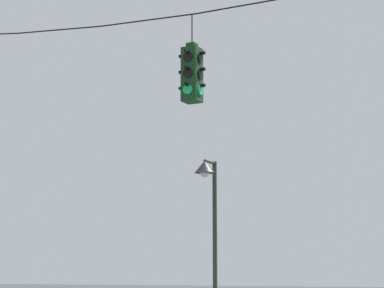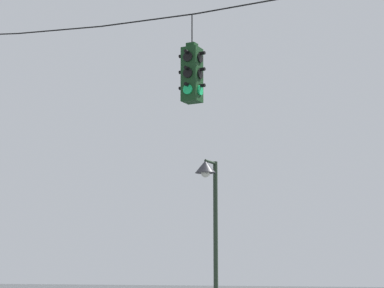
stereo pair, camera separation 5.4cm
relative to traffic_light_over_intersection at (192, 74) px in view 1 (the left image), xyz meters
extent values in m
cylinder|color=black|center=(-3.39, 0.00, 1.44)|extent=(2.32, 0.03, 0.22)
cylinder|color=black|center=(-1.08, 0.00, 1.30)|extent=(2.32, 0.03, 0.13)
cylinder|color=black|center=(1.24, 0.00, 1.25)|extent=(2.31, 0.03, 0.03)
cube|color=#143819|center=(0.00, 0.00, -0.02)|extent=(0.34, 0.34, 1.12)
cube|color=#143819|center=(0.00, 0.00, 0.59)|extent=(0.19, 0.19, 0.10)
cylinder|color=black|center=(0.00, 0.00, 0.95)|extent=(0.02, 0.02, 0.62)
cylinder|color=black|center=(0.00, -0.19, 0.31)|extent=(0.20, 0.03, 0.20)
cylinder|color=black|center=(0.00, -0.23, 0.40)|extent=(0.07, 0.12, 0.07)
cylinder|color=black|center=(0.00, -0.19, -0.02)|extent=(0.20, 0.03, 0.20)
cylinder|color=black|center=(0.00, -0.23, 0.07)|extent=(0.07, 0.12, 0.07)
cylinder|color=#19C666|center=(0.00, -0.19, -0.35)|extent=(0.20, 0.03, 0.20)
cylinder|color=black|center=(0.00, -0.23, -0.26)|extent=(0.07, 0.12, 0.07)
cylinder|color=black|center=(0.00, 0.18, 0.31)|extent=(0.20, 0.03, 0.20)
cylinder|color=black|center=(0.00, 0.23, 0.40)|extent=(0.07, 0.12, 0.07)
cylinder|color=black|center=(0.00, 0.18, -0.02)|extent=(0.20, 0.03, 0.20)
cylinder|color=black|center=(0.00, 0.23, 0.07)|extent=(0.07, 0.12, 0.07)
cylinder|color=#19C666|center=(0.00, 0.18, -0.35)|extent=(0.20, 0.03, 0.20)
cylinder|color=black|center=(0.00, 0.23, -0.26)|extent=(0.07, 0.12, 0.07)
cylinder|color=black|center=(-0.19, 0.00, 0.31)|extent=(0.03, 0.20, 0.20)
cylinder|color=black|center=(-0.23, 0.00, 0.40)|extent=(0.12, 0.07, 0.07)
cylinder|color=black|center=(-0.19, 0.00, -0.02)|extent=(0.03, 0.20, 0.20)
cylinder|color=black|center=(-0.23, 0.00, 0.07)|extent=(0.12, 0.07, 0.07)
cylinder|color=#19C666|center=(-0.19, 0.00, -0.35)|extent=(0.03, 0.20, 0.20)
cylinder|color=black|center=(-0.23, 0.00, -0.26)|extent=(0.12, 0.07, 0.07)
cylinder|color=black|center=(0.18, 0.00, 0.31)|extent=(0.03, 0.20, 0.20)
cylinder|color=black|center=(0.23, 0.00, 0.40)|extent=(0.12, 0.07, 0.07)
cylinder|color=black|center=(0.18, 0.00, -0.02)|extent=(0.03, 0.20, 0.20)
cylinder|color=black|center=(0.23, 0.00, 0.07)|extent=(0.12, 0.07, 0.07)
cylinder|color=#19C666|center=(0.18, 0.00, -0.35)|extent=(0.03, 0.20, 0.20)
cylinder|color=black|center=(0.23, 0.00, -0.26)|extent=(0.12, 0.07, 0.07)
cylinder|color=#233323|center=(-1.88, 4.97, -3.48)|extent=(0.12, 0.12, 4.97)
cylinder|color=#233323|center=(-1.88, 4.67, -1.04)|extent=(0.07, 0.59, 0.07)
cone|color=#232328|center=(-1.88, 4.38, -1.20)|extent=(0.54, 0.54, 0.32)
sphere|color=silver|center=(-1.88, 4.38, -1.37)|extent=(0.24, 0.24, 0.24)
camera|label=1|loc=(6.65, -12.93, -3.94)|focal=70.00mm
camera|label=2|loc=(6.70, -12.91, -3.94)|focal=70.00mm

